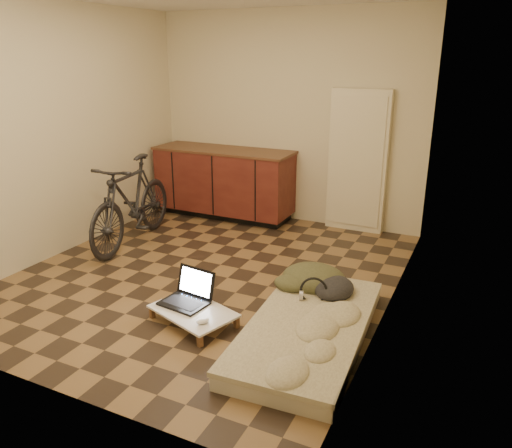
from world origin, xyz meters
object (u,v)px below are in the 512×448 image
at_px(bicycle, 131,198).
at_px(laptop, 188,296).
at_px(futon, 308,329).
at_px(lap_desk, 193,312).

bearing_deg(bicycle, laptop, -45.64).
bearing_deg(laptop, futon, 12.00).
bearing_deg(futon, laptop, -179.03).
height_order(bicycle, lap_desk, bicycle).
relative_size(bicycle, laptop, 4.04).
relative_size(bicycle, futon, 0.94).
bearing_deg(futon, bicycle, 153.88).
relative_size(futon, laptop, 4.29).
distance_m(lap_desk, laptop, 0.17).
bearing_deg(bicycle, futon, -30.77).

